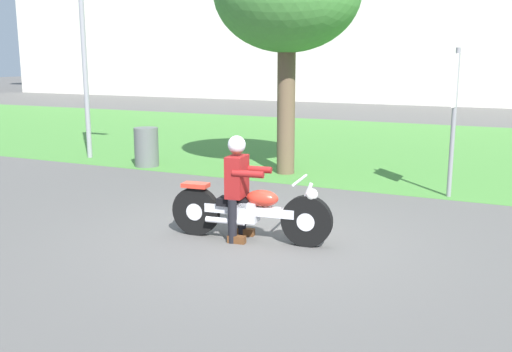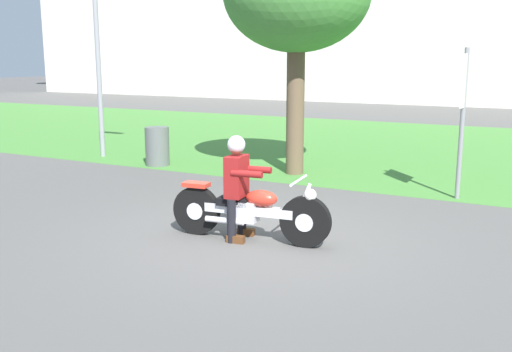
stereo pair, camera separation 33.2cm
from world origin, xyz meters
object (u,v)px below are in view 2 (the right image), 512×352
rider_lead (238,179)px  motorcycle_lead (249,211)px  streetlight_pole (100,23)px  trash_can (157,146)px  sign_banner (464,100)px

rider_lead → motorcycle_lead: bearing=-0.8°
rider_lead → streetlight_pole: (-6.22, 4.33, 2.42)m
rider_lead → trash_can: rider_lead is taller
streetlight_pole → sign_banner: streetlight_pole is taller
streetlight_pole → trash_can: bearing=-11.0°
sign_banner → rider_lead: bearing=-120.7°
motorcycle_lead → rider_lead: bearing=179.2°
rider_lead → sign_banner: bearing=52.8°
rider_lead → sign_banner: sign_banner is taller
motorcycle_lead → streetlight_pole: 8.22m
trash_can → sign_banner: size_ratio=0.34×
motorcycle_lead → streetlight_pole: (-6.39, 4.31, 2.85)m
streetlight_pole → motorcycle_lead: bearing=-34.0°
trash_can → streetlight_pole: bearing=169.0°
streetlight_pole → trash_can: streetlight_pole is taller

